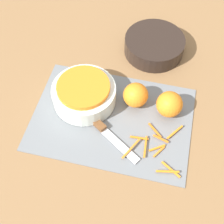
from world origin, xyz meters
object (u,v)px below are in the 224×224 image
knife (100,126)px  orange_right (136,95)px  bowl_speckled (84,93)px  bowl_dark (154,45)px  orange_left (169,104)px

knife → orange_right: size_ratio=2.67×
bowl_speckled → knife: (0.07, -0.08, -0.03)m
knife → orange_right: bearing=85.8°
bowl_dark → knife: bowl_dark is taller
orange_right → orange_left: bearing=-5.9°
orange_left → bowl_speckled: bearing=-176.4°
knife → orange_left: (0.18, 0.10, 0.03)m
bowl_dark → knife: bearing=-106.9°
bowl_speckled → knife: size_ratio=0.95×
bowl_dark → bowl_speckled: bearing=-123.6°
bowl_dark → orange_left: 0.25m
bowl_speckled → orange_left: 0.25m
bowl_dark → knife: (-0.10, -0.33, -0.02)m
orange_right → bowl_speckled: bearing=-170.1°
orange_left → knife: bearing=-152.1°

